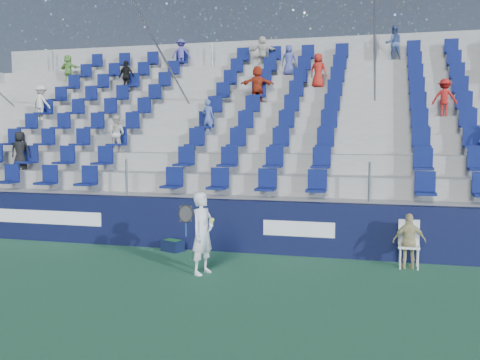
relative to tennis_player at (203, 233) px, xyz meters
name	(u,v)px	position (x,y,z in m)	size (l,w,h in m)	color
ground	(188,288)	(0.08, -1.03, -0.81)	(70.00, 70.00, 0.00)	#2A6442
sponsor_wall	(236,226)	(0.08, 2.12, -0.21)	(24.00, 0.32, 1.20)	#0D1233
grandstand	(278,152)	(0.07, 7.21, 1.33)	(24.00, 8.17, 6.63)	#A7A7A2
tennis_player	(203,233)	(0.00, 0.00, 0.00)	(0.69, 0.67, 1.61)	silver
line_judge_chair	(409,240)	(3.91, 1.62, -0.26)	(0.43, 0.44, 0.96)	white
line_judge	(409,241)	(3.91, 1.47, -0.24)	(0.66, 0.28, 1.13)	tan
ball_bin	(173,245)	(-1.33, 1.72, -0.66)	(0.56, 0.47, 0.27)	black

